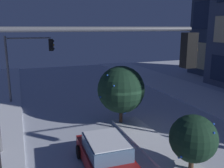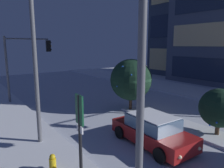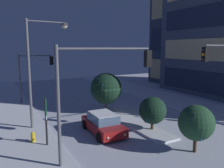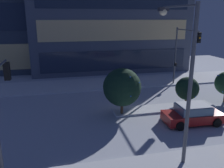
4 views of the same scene
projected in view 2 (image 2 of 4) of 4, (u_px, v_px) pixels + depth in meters
ground at (137, 111)px, 15.76m from camera, size 52.00×52.00×0.00m
curb_strip_near at (3, 142)px, 10.54m from camera, size 52.00×5.20×0.14m
curb_strip_far at (205, 94)px, 20.96m from camera, size 52.00×5.20×0.14m
median_strip at (179, 124)px, 12.94m from camera, size 9.00×1.80×0.14m
office_tower_secondary at (197, 26)px, 33.02m from camera, size 12.10×9.05×15.39m
car_near at (152, 130)px, 10.40m from camera, size 4.46×2.21×1.49m
traffic_light_corner_near_left at (26, 56)px, 18.09m from camera, size 0.32×3.93×5.54m
traffic_light_corner_near_right at (202, 57)px, 5.88m from camera, size 0.32×5.86×6.37m
street_lamp_arched at (51, 33)px, 10.09m from camera, size 0.68×3.23×8.30m
fire_hydrant at (53, 165)px, 7.99m from camera, size 0.48×0.26×0.82m
parking_info_sign at (80, 127)px, 7.32m from camera, size 0.55×0.12×3.19m
decorated_tree_median at (131, 80)px, 15.38m from camera, size 3.01×3.03×3.85m
decorated_tree_left_of_median at (219, 108)px, 11.05m from camera, size 2.05×2.05×2.62m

